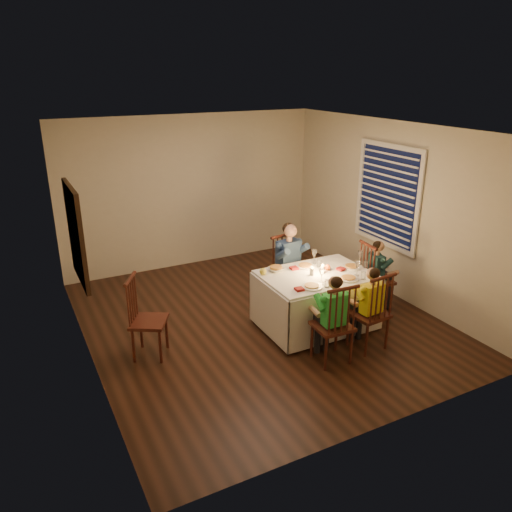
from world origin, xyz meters
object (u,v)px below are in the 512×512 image
dining_table (316,289)px  child_green (330,360)px  chair_extra (152,354)px  serving_bowl (276,269)px  child_yellow (366,346)px  child_teal (373,309)px  chair_adult (288,303)px  adult (288,303)px  chair_near_right (366,346)px  chair_end (373,309)px  chair_near_left (330,360)px

dining_table → child_green: dining_table is taller
chair_extra → serving_bowl: serving_bowl is taller
child_green → child_yellow: (0.58, 0.05, 0.00)m
child_yellow → child_teal: bearing=-139.9°
chair_extra → child_teal: size_ratio=0.98×
chair_adult → child_green: 1.61m
dining_table → adult: 0.93m
chair_near_right → chair_end: (0.77, 0.78, 0.00)m
chair_extra → child_green: (1.88, -1.11, 0.00)m
child_green → serving_bowl: (-0.11, 1.15, 0.78)m
chair_near_left → chair_end: same height
chair_adult → adult: adult is taller
chair_extra → adult: bearing=-47.9°
chair_near_left → child_yellow: size_ratio=0.96×
chair_near_left → chair_near_right: same height
adult → child_teal: (1.00, -0.75, 0.00)m
chair_near_right → serving_bowl: bearing=-62.9°
chair_extra → adult: adult is taller
adult → child_yellow: adult is taller
child_yellow → chair_end: bearing=-139.9°
serving_bowl → child_yellow: bearing=-57.8°
chair_near_left → adult: adult is taller
chair_near_right → child_teal: (0.77, 0.78, 0.00)m
chair_end → child_teal: bearing=0.0°
dining_table → child_yellow: 0.97m
chair_adult → chair_near_left: 1.61m
child_yellow → adult: bearing=-86.7°
chair_adult → child_teal: 1.24m
chair_adult → chair_near_left: (-0.35, -1.57, 0.00)m
chair_adult → chair_end: (1.00, -0.75, 0.00)m
chair_end → chair_extra: (-3.23, 0.28, 0.00)m
adult → child_green: adult is taller
chair_adult → chair_extra: chair_adult is taller
dining_table → chair_near_right: dining_table is taller
chair_near_right → child_green: child_green is taller
chair_near_right → chair_end: size_ratio=1.00×
chair_near_left → chair_extra: 2.18m
chair_near_left → adult: 1.61m
chair_adult → child_green: size_ratio=0.94×
chair_end → serving_bowl: (-1.46, 0.32, 0.78)m
child_green → child_teal: child_green is taller
chair_adult → chair_end: same height
chair_extra → child_teal: bearing=-64.7°
dining_table → chair_extra: (-2.19, 0.30, -0.54)m
adult → child_green: size_ratio=1.13×
chair_end → adult: size_ratio=0.83×
chair_near_right → adult: bearing=-86.7°
adult → child_yellow: (0.22, -1.52, 0.00)m
dining_table → adult: dining_table is taller
child_yellow → serving_bowl: serving_bowl is taller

